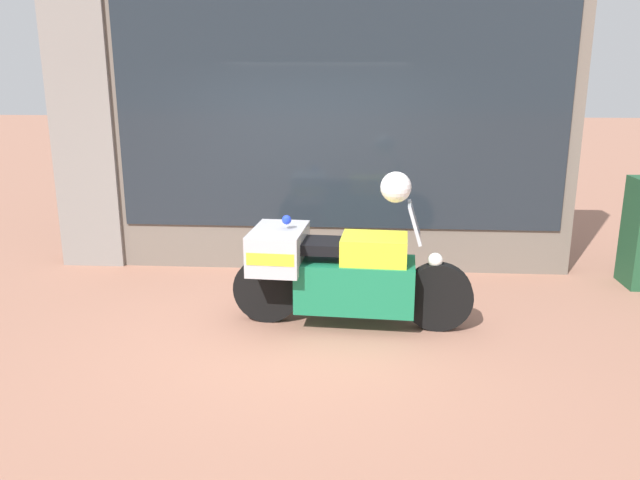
# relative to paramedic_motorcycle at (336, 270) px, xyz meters

# --- Properties ---
(ground_plane) EXTENTS (60.00, 60.00, 0.00)m
(ground_plane) POSITION_rel_paramedic_motorcycle_xyz_m (-0.41, -0.08, -0.55)
(ground_plane) COLOR #9E6B56
(shop_building) EXTENTS (6.30, 0.55, 3.97)m
(shop_building) POSITION_rel_paramedic_motorcycle_xyz_m (-0.78, 1.92, 1.44)
(shop_building) COLOR #6B6056
(shop_building) RESTS_ON ground
(window_display) EXTENTS (5.07, 0.30, 1.94)m
(window_display) POSITION_rel_paramedic_motorcycle_xyz_m (-0.09, 1.95, -0.08)
(window_display) COLOR slate
(window_display) RESTS_ON ground
(paramedic_motorcycle) EXTENTS (2.31, 0.82, 1.22)m
(paramedic_motorcycle) POSITION_rel_paramedic_motorcycle_xyz_m (0.00, 0.00, 0.00)
(paramedic_motorcycle) COLOR black
(paramedic_motorcycle) RESTS_ON ground
(white_helmet) EXTENTS (0.28, 0.28, 0.28)m
(white_helmet) POSITION_rel_paramedic_motorcycle_xyz_m (0.54, -0.04, 0.82)
(white_helmet) COLOR white
(white_helmet) RESTS_ON paramedic_motorcycle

